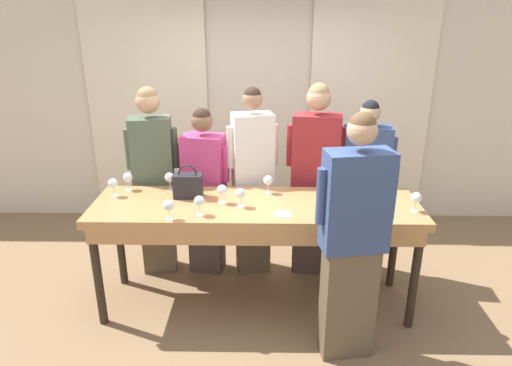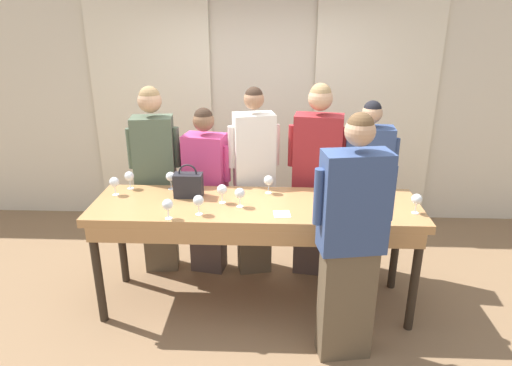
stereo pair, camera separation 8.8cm
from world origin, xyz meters
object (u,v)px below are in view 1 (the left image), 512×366
Objects in this scene: wine_bottle at (339,197)px; guest_cream_sweater at (253,182)px; handbag at (188,185)px; guest_pink_top at (205,192)px; wine_glass_center_left at (128,178)px; wine_glass_back_right at (113,184)px; wine_glass_center_mid at (168,206)px; wine_glass_back_mid at (416,198)px; tasting_bar at (256,214)px; wine_glass_by_bottle at (369,195)px; wine_glass_center_right at (199,202)px; wine_glass_near_host at (240,194)px; guest_striped_shirt at (315,180)px; host_pouring at (353,240)px; wine_glass_front_right at (268,181)px; guest_olive_jacket at (154,180)px; wine_glass_front_left at (222,190)px; wine_glass_front_mid at (329,186)px; guest_navy_coat at (363,190)px; wine_glass_back_left at (170,178)px.

guest_cream_sweater is (-0.69, 0.73, -0.15)m from wine_bottle.
guest_pink_top is at bearing 79.78° from handbag.
wine_glass_center_left and wine_glass_back_right have the same top height.
wine_glass_back_mid is at bearing 5.44° from wine_glass_center_mid.
wine_glass_back_mid is (1.25, -0.12, 0.21)m from tasting_bar.
wine_glass_by_bottle is at bearing -5.96° from wine_glass_back_right.
wine_glass_center_right is 1.00× the size of wine_glass_near_host.
guest_striped_shirt is at bearing 36.71° from wine_glass_center_mid.
host_pouring is (1.81, -0.89, -0.13)m from wine_glass_center_left.
wine_glass_front_right is at bearing 4.17° from wine_glass_back_right.
wine_glass_back_mid is 1.90m from guest_pink_top.
guest_olive_jacket is at bearing 142.73° from wine_glass_near_host.
wine_glass_center_right is 1.00× the size of wine_glass_by_bottle.
wine_glass_center_left is 0.09× the size of host_pouring.
wine_bottle is 0.67m from wine_glass_front_right.
guest_olive_jacket reaches higher than tasting_bar.
guest_olive_jacket is (0.24, 0.44, -0.13)m from wine_glass_back_right.
host_pouring is at bearing -32.29° from wine_glass_front_left.
wine_glass_front_mid is 0.65m from guest_navy_coat.
wine_glass_front_left is 1.41m from guest_navy_coat.
guest_cream_sweater is at bearing 67.45° from wine_glass_front_left.
wine_glass_front_right is 0.57m from guest_striped_shirt.
wine_glass_front_left is at bearing 175.61° from wine_glass_by_bottle.
wine_glass_center_mid and wine_glass_near_host have the same top height.
wine_glass_back_left is at bearing 162.39° from wine_bottle.
handbag is 1.80× the size of wine_glass_front_right.
wine_glass_back_left is at bearing 139.36° from handbag.
handbag is at bearing 157.50° from wine_glass_front_left.
guest_olive_jacket reaches higher than wine_glass_center_right.
wine_glass_back_right is 0.87m from guest_pink_top.
guest_pink_top is at bearing 180.00° from guest_cream_sweater.
wine_glass_front_right is 0.09× the size of guest_striped_shirt.
wine_glass_center_mid and wine_glass_back_right have the same top height.
wine_glass_center_right is 0.62m from wine_glass_back_left.
wine_glass_front_right is 1.03m from host_pouring.
host_pouring is at bearing -140.65° from wine_glass_back_mid.
wine_glass_front_mid is 1.22m from guest_pink_top.
handbag is 0.16× the size of guest_cream_sweater.
wine_glass_back_right is at bearing 169.24° from wine_glass_near_host.
wine_bottle is 2.15× the size of wine_glass_near_host.
guest_striped_shirt reaches higher than guest_olive_jacket.
wine_glass_back_left is 1.00× the size of wine_glass_back_mid.
wine_glass_center_right is 0.09× the size of guest_cream_sweater.
wine_glass_front_right is 0.99m from guest_navy_coat.
wine_glass_center_right is 0.86m from wine_glass_back_right.
host_pouring is at bearing -30.12° from handbag.
handbag reaches higher than wine_glass_near_host.
handbag is at bearing -158.38° from guest_striped_shirt.
wine_glass_by_bottle is at bearing -25.24° from guest_pink_top.
wine_glass_front_right is 1.31m from wine_glass_back_right.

